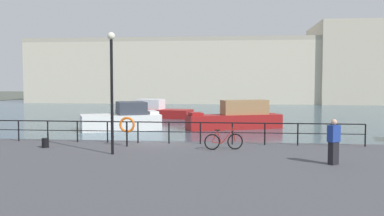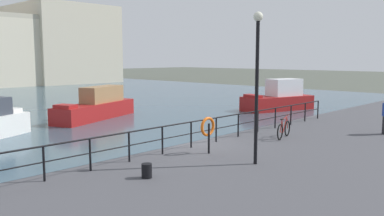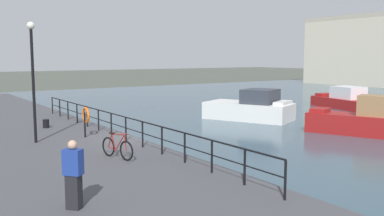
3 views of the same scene
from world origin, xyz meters
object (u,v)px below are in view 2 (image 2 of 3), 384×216
(moored_small_launch, at_px, (279,98))
(mooring_bollard, at_px, (147,171))
(moored_blue_motorboat, at_px, (97,106))
(life_ring_stand, at_px, (208,128))
(quay_lamp_post, at_px, (257,69))
(parked_bicycle, at_px, (284,129))

(moored_small_launch, distance_m, mooring_bollard, 24.08)
(moored_blue_motorboat, xyz_separation_m, life_ring_stand, (-5.05, -15.27, 0.90))
(mooring_bollard, distance_m, quay_lamp_post, 4.91)
(moored_small_launch, xyz_separation_m, parked_bicycle, (-14.02, -8.92, 0.24))
(moored_small_launch, distance_m, life_ring_stand, 20.41)
(moored_blue_motorboat, xyz_separation_m, moored_small_launch, (13.54, -6.89, 0.07))
(life_ring_stand, relative_size, quay_lamp_post, 0.27)
(parked_bicycle, height_order, quay_lamp_post, quay_lamp_post)
(moored_small_launch, relative_size, quay_lamp_post, 1.31)
(parked_bicycle, distance_m, life_ring_stand, 4.63)
(moored_blue_motorboat, distance_m, life_ring_stand, 16.11)
(moored_blue_motorboat, relative_size, mooring_bollard, 17.79)
(moored_blue_motorboat, height_order, parked_bicycle, moored_blue_motorboat)
(parked_bicycle, relative_size, quay_lamp_post, 0.34)
(life_ring_stand, distance_m, quay_lamp_post, 3.17)
(mooring_bollard, relative_size, quay_lamp_post, 0.09)
(quay_lamp_post, bearing_deg, mooring_bollard, 158.38)
(moored_small_launch, bearing_deg, moored_blue_motorboat, -10.45)
(mooring_bollard, xyz_separation_m, quay_lamp_post, (3.62, -1.43, 3.00))
(moored_blue_motorboat, relative_size, moored_small_launch, 1.17)
(life_ring_stand, bearing_deg, moored_blue_motorboat, 71.70)
(mooring_bollard, height_order, quay_lamp_post, quay_lamp_post)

